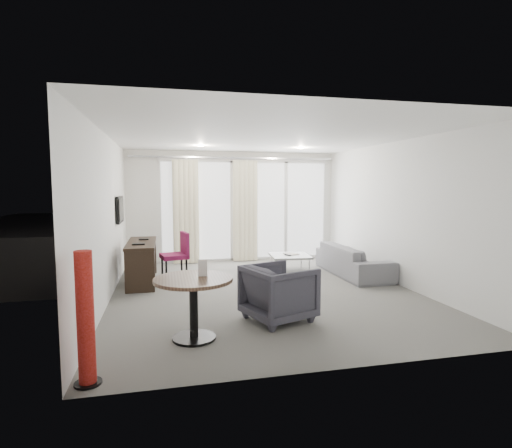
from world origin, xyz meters
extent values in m
cube|color=#63615B|center=(0.00, 0.00, 0.00)|extent=(5.00, 6.00, 0.00)
cube|color=white|center=(0.00, 0.00, 2.60)|extent=(5.00, 6.00, 0.00)
cube|color=silver|center=(-2.50, 0.00, 1.30)|extent=(0.00, 6.00, 2.60)
cube|color=silver|center=(2.50, 0.00, 1.30)|extent=(0.00, 6.00, 2.60)
cube|color=silver|center=(0.00, -3.00, 1.30)|extent=(5.00, 0.00, 2.60)
cylinder|color=#FFE0B2|center=(-0.90, 1.60, 2.59)|extent=(0.12, 0.12, 0.02)
cylinder|color=#FFE0B2|center=(1.20, 1.60, 2.59)|extent=(0.12, 0.12, 0.02)
cylinder|color=maroon|center=(-2.34, -2.76, 0.61)|extent=(0.28, 0.28, 1.23)
imported|color=#36353F|center=(-0.16, -1.47, 0.37)|extent=(1.05, 1.03, 0.75)
imported|color=slate|center=(2.08, 0.86, 0.30)|extent=(0.80, 2.06, 0.60)
cube|color=#4D4D50|center=(0.30, 4.50, -0.06)|extent=(5.60, 3.00, 0.12)
camera|label=1|loc=(-1.62, -6.48, 1.80)|focal=28.00mm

